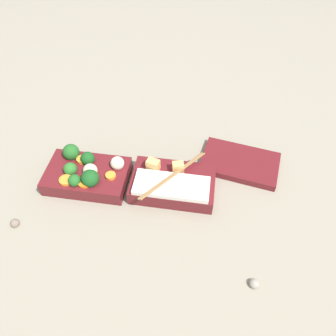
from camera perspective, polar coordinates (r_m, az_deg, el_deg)
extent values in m
plane|color=gray|center=(0.81, -6.54, -2.72)|extent=(3.00, 3.00, 0.00)
cube|color=maroon|center=(0.82, -13.83, -1.37)|extent=(0.20, 0.12, 0.04)
sphere|color=#19511E|center=(0.82, -13.83, 1.60)|extent=(0.03, 0.03, 0.03)
sphere|color=#236023|center=(0.78, -15.99, -2.10)|extent=(0.03, 0.03, 0.03)
sphere|color=#19511E|center=(0.77, -13.41, -1.77)|extent=(0.04, 0.04, 0.04)
sphere|color=#236023|center=(0.84, -16.54, 2.66)|extent=(0.04, 0.04, 0.04)
sphere|color=#2D7028|center=(0.81, -16.66, -0.19)|extent=(0.03, 0.03, 0.03)
cylinder|color=orange|center=(0.83, -14.78, 1.40)|extent=(0.03, 0.03, 0.01)
cylinder|color=orange|center=(0.79, -17.39, -2.05)|extent=(0.03, 0.03, 0.01)
cylinder|color=orange|center=(0.78, -14.32, -2.41)|extent=(0.04, 0.04, 0.01)
cylinder|color=orange|center=(0.78, -9.96, -1.33)|extent=(0.03, 0.03, 0.01)
sphere|color=beige|center=(0.79, -13.39, -0.45)|extent=(0.03, 0.03, 0.03)
sphere|color=beige|center=(0.79, -8.82, 0.83)|extent=(0.03, 0.03, 0.03)
cube|color=maroon|center=(0.78, 0.88, -2.76)|extent=(0.20, 0.12, 0.04)
cube|color=silver|center=(0.75, 0.63, -3.09)|extent=(0.17, 0.07, 0.01)
cube|color=#EAB266|center=(0.77, -2.61, 0.50)|extent=(0.03, 0.03, 0.03)
cube|color=#EAB266|center=(0.77, 1.75, 0.15)|extent=(0.03, 0.02, 0.03)
cylinder|color=olive|center=(0.75, 1.09, -1.34)|extent=(0.13, 0.16, 0.01)
cylinder|color=olive|center=(0.76, 0.73, -1.04)|extent=(0.13, 0.16, 0.01)
cube|color=maroon|center=(0.86, 12.39, 0.88)|extent=(0.21, 0.15, 0.02)
sphere|color=gray|center=(0.70, 14.74, -18.92)|extent=(0.02, 0.02, 0.02)
sphere|color=#7A6B5B|center=(0.81, -25.11, -8.71)|extent=(0.02, 0.02, 0.02)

